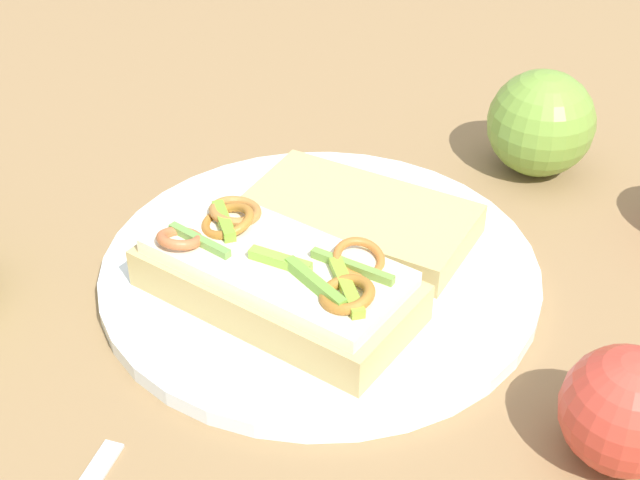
{
  "coord_description": "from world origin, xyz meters",
  "views": [
    {
      "loc": [
        -0.12,
        0.47,
        0.38
      ],
      "look_at": [
        0.0,
        0.0,
        0.03
      ],
      "focal_mm": 51.66,
      "sensor_mm": 36.0,
      "label": 1
    }
  ],
  "objects_px": {
    "bread_slice_side": "(359,218)",
    "apple_4": "(626,411)",
    "plate": "(320,271)",
    "sandwich": "(277,277)",
    "apple_1": "(541,123)"
  },
  "relations": [
    {
      "from": "bread_slice_side",
      "to": "apple_4",
      "type": "xyz_separation_m",
      "value": [
        -0.17,
        0.15,
        0.01
      ]
    },
    {
      "from": "plate",
      "to": "bread_slice_side",
      "type": "relative_size",
      "value": 1.89
    },
    {
      "from": "apple_4",
      "to": "bread_slice_side",
      "type": "bearing_deg",
      "value": -41.44
    },
    {
      "from": "plate",
      "to": "bread_slice_side",
      "type": "bearing_deg",
      "value": -110.88
    },
    {
      "from": "plate",
      "to": "sandwich",
      "type": "bearing_deg",
      "value": 68.79
    },
    {
      "from": "sandwich",
      "to": "bread_slice_side",
      "type": "bearing_deg",
      "value": -90.16
    },
    {
      "from": "bread_slice_side",
      "to": "apple_4",
      "type": "height_order",
      "value": "apple_4"
    },
    {
      "from": "bread_slice_side",
      "to": "apple_4",
      "type": "bearing_deg",
      "value": 153.13
    },
    {
      "from": "bread_slice_side",
      "to": "apple_1",
      "type": "xyz_separation_m",
      "value": [
        -0.11,
        -0.13,
        0.02
      ]
    },
    {
      "from": "sandwich",
      "to": "apple_1",
      "type": "height_order",
      "value": "apple_1"
    },
    {
      "from": "sandwich",
      "to": "bread_slice_side",
      "type": "xyz_separation_m",
      "value": [
        -0.03,
        -0.09,
        -0.01
      ]
    },
    {
      "from": "sandwich",
      "to": "apple_4",
      "type": "bearing_deg",
      "value": -176.95
    },
    {
      "from": "apple_4",
      "to": "plate",
      "type": "bearing_deg",
      "value": -29.99
    },
    {
      "from": "bread_slice_side",
      "to": "apple_4",
      "type": "distance_m",
      "value": 0.23
    },
    {
      "from": "bread_slice_side",
      "to": "plate",
      "type": "bearing_deg",
      "value": 83.69
    }
  ]
}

